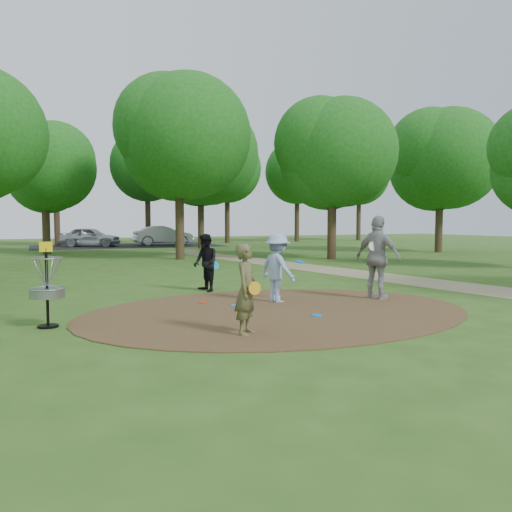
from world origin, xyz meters
name	(u,v)px	position (x,y,z in m)	size (l,w,h in m)	color
ground	(279,312)	(0.00, 0.00, 0.00)	(100.00, 100.00, 0.00)	#2D5119
dirt_clearing	(279,311)	(0.00, 0.00, 0.01)	(8.40, 8.40, 0.02)	#47301C
footpath	(442,284)	(6.50, 2.00, 0.01)	(2.00, 40.00, 0.01)	#8C7A5B
parking_lot	(128,246)	(2.00, 30.00, 0.00)	(14.00, 8.00, 0.01)	black
player_observer_with_disc	(247,289)	(-1.47, -1.70, 0.77)	(0.64, 0.66, 1.54)	brown
player_throwing_with_disc	(277,268)	(0.50, 1.09, 0.81)	(1.15, 1.17, 1.61)	#93AEDB
player_walking_with_disc	(206,263)	(-0.45, 3.54, 0.78)	(0.71, 0.83, 1.57)	black
player_waiting_with_disc	(378,258)	(2.93, 0.50, 1.02)	(0.87, 1.30, 2.04)	#9B9A9D
disc_ground_cyan	(235,305)	(-0.62, 0.95, 0.03)	(0.22, 0.22, 0.02)	#1C8BE3
disc_ground_blue	(317,315)	(0.43, -0.83, 0.03)	(0.22, 0.22, 0.02)	#0C7CD8
disc_ground_red	(203,303)	(-1.16, 1.59, 0.03)	(0.22, 0.22, 0.02)	red
car_left	(91,237)	(-0.80, 29.61, 0.74)	(1.74, 4.32, 1.47)	#B5B6BE
car_right	(163,236)	(4.77, 29.91, 0.76)	(1.62, 4.64, 1.53)	#94969B
disc_golf_basket	(47,279)	(-4.50, 0.30, 0.87)	(0.63, 0.63, 1.54)	black
tree_ring	(225,138)	(2.68, 10.37, 5.35)	(37.15, 45.97, 9.84)	#332316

